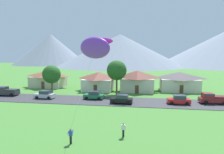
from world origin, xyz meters
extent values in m
cube|color=#38383D|center=(0.00, 29.35, 0.04)|extent=(160.00, 7.88, 0.08)
cone|color=gray|center=(-13.23, 151.02, 12.94)|extent=(101.99, 101.99, 25.87)
cone|color=gray|center=(-83.23, 171.06, 14.69)|extent=(70.69, 70.69, 29.38)
cube|color=beige|center=(14.56, 43.73, 1.59)|extent=(9.51, 6.80, 3.18)
pyramid|color=#564C51|center=(14.56, 43.73, 4.05)|extent=(10.27, 7.35, 1.75)
cube|color=brown|center=(14.56, 40.31, 1.00)|extent=(0.90, 0.06, 2.00)
cube|color=beige|center=(-6.39, 41.29, 1.56)|extent=(7.50, 7.77, 3.12)
pyramid|color=brown|center=(-6.39, 41.29, 3.98)|extent=(8.10, 8.39, 1.72)
cube|color=brown|center=(-6.39, 37.39, 1.00)|extent=(0.90, 0.06, 2.00)
cube|color=beige|center=(-22.12, 44.07, 1.56)|extent=(9.07, 6.41, 3.12)
pyramid|color=brown|center=(-22.12, 44.07, 3.98)|extent=(9.80, 6.92, 1.72)
cube|color=brown|center=(-22.12, 40.85, 1.00)|extent=(0.90, 0.06, 2.00)
cube|color=beige|center=(3.77, 41.28, 1.73)|extent=(8.21, 6.21, 3.45)
pyramid|color=brown|center=(3.77, 41.28, 4.40)|extent=(8.87, 6.71, 1.90)
cube|color=brown|center=(3.77, 38.16, 1.00)|extent=(0.90, 0.06, 2.00)
cylinder|color=brown|center=(-16.48, 34.80, 1.53)|extent=(0.44, 0.44, 3.06)
sphere|color=#23561E|center=(-16.48, 34.80, 4.69)|extent=(4.36, 4.36, 4.36)
cylinder|color=brown|center=(-0.95, 36.35, 2.00)|extent=(0.44, 0.44, 3.99)
sphere|color=#23561E|center=(-0.95, 36.35, 5.75)|extent=(4.69, 4.69, 4.69)
cube|color=#237042|center=(-5.02, 30.40, 0.68)|extent=(4.27, 1.97, 0.80)
cube|color=#2D3847|center=(-4.87, 30.39, 1.42)|extent=(2.26, 1.67, 0.68)
cylinder|color=black|center=(-6.41, 29.53, 0.40)|extent=(0.65, 0.27, 0.64)
cylinder|color=black|center=(-6.33, 31.37, 0.40)|extent=(0.65, 0.27, 0.64)
cylinder|color=black|center=(-3.71, 29.42, 0.40)|extent=(0.65, 0.27, 0.64)
cylinder|color=black|center=(-3.63, 31.26, 0.40)|extent=(0.65, 0.27, 0.64)
cube|color=#B7BCC1|center=(-15.55, 29.45, 0.68)|extent=(4.24, 1.90, 0.80)
cube|color=#2D3847|center=(-15.40, 29.45, 1.42)|extent=(2.24, 1.64, 0.68)
cylinder|color=black|center=(-16.92, 28.56, 0.40)|extent=(0.65, 0.26, 0.64)
cylinder|color=black|center=(-16.88, 30.40, 0.40)|extent=(0.65, 0.26, 0.64)
cylinder|color=black|center=(-14.22, 28.50, 0.40)|extent=(0.65, 0.26, 0.64)
cylinder|color=black|center=(-14.18, 30.34, 0.40)|extent=(0.65, 0.26, 0.64)
cube|color=black|center=(1.13, 27.68, 0.68)|extent=(4.27, 1.97, 0.80)
cube|color=#2D3847|center=(1.28, 27.68, 1.42)|extent=(2.26, 1.67, 0.68)
cylinder|color=black|center=(-0.26, 26.82, 0.40)|extent=(0.65, 0.27, 0.64)
cylinder|color=black|center=(-0.18, 28.66, 0.40)|extent=(0.65, 0.27, 0.64)
cylinder|color=black|center=(2.44, 26.71, 0.40)|extent=(0.65, 0.27, 0.64)
cylinder|color=black|center=(2.52, 28.55, 0.40)|extent=(0.65, 0.27, 0.64)
cube|color=red|center=(11.90, 28.89, 0.68)|extent=(4.21, 1.82, 0.80)
cube|color=#2D3847|center=(12.05, 28.89, 1.42)|extent=(2.21, 1.59, 0.68)
cylinder|color=black|center=(10.55, 27.96, 0.40)|extent=(0.64, 0.24, 0.64)
cylinder|color=black|center=(10.54, 29.80, 0.40)|extent=(0.64, 0.24, 0.64)
cylinder|color=black|center=(13.25, 27.98, 0.40)|extent=(0.64, 0.24, 0.64)
cylinder|color=black|center=(13.24, 29.82, 0.40)|extent=(0.64, 0.24, 0.64)
cube|color=maroon|center=(18.58, 30.28, 0.75)|extent=(5.27, 2.19, 0.84)
cube|color=maroon|center=(17.48, 30.24, 1.62)|extent=(1.97, 1.91, 0.90)
cube|color=#2D3847|center=(17.48, 30.24, 1.89)|extent=(1.68, 1.94, 0.28)
cube|color=maroon|center=(19.73, 30.33, 1.35)|extent=(2.77, 2.06, 0.36)
cylinder|color=black|center=(16.92, 29.20, 0.46)|extent=(0.77, 0.31, 0.76)
cylinder|color=black|center=(16.84, 31.24, 0.46)|extent=(0.77, 0.31, 0.76)
cylinder|color=black|center=(20.24, 31.37, 0.46)|extent=(0.77, 0.31, 0.76)
cube|color=#333338|center=(-25.61, 30.98, 0.75)|extent=(5.23, 2.09, 0.84)
cube|color=#333338|center=(-26.71, 30.96, 1.62)|extent=(1.93, 1.87, 0.90)
cube|color=#2D3847|center=(-26.71, 30.96, 1.89)|extent=(1.65, 1.91, 0.28)
cube|color=#28282C|center=(-24.46, 31.00, 1.35)|extent=(2.73, 2.01, 0.36)
cylinder|color=black|center=(-27.33, 31.97, 0.46)|extent=(0.76, 0.29, 0.76)
cylinder|color=black|center=(-23.89, 29.99, 0.46)|extent=(0.76, 0.29, 0.76)
cylinder|color=black|center=(-23.93, 32.03, 0.46)|extent=(0.76, 0.29, 0.76)
cylinder|color=black|center=(-2.34, 9.84, 0.44)|extent=(0.24, 0.24, 0.88)
cube|color=#2D51A3|center=(-2.34, 9.84, 1.17)|extent=(0.36, 0.22, 0.58)
sphere|color=brown|center=(-2.34, 9.84, 1.57)|extent=(0.21, 0.21, 0.21)
cylinder|color=#2D51A3|center=(-2.56, 9.90, 1.31)|extent=(0.18, 0.55, 0.37)
cylinder|color=#2D51A3|center=(-2.12, 9.90, 1.31)|extent=(0.18, 0.55, 0.37)
ellipsoid|color=purple|center=(-0.20, 12.02, 10.12)|extent=(4.33, 3.23, 2.59)
ellipsoid|color=#D12D9E|center=(0.04, 12.54, 10.83)|extent=(3.91, 2.18, 0.89)
cylinder|color=silver|center=(-1.27, 10.93, 5.83)|extent=(2.17, 2.21, 8.57)
cylinder|color=black|center=(2.96, 12.42, 0.44)|extent=(0.24, 0.24, 0.88)
cube|color=white|center=(2.96, 12.42, 1.17)|extent=(0.36, 0.22, 0.58)
sphere|color=#9E7051|center=(2.96, 12.42, 1.57)|extent=(0.21, 0.21, 0.21)
cylinder|color=white|center=(2.74, 12.42, 1.12)|extent=(0.12, 0.18, 0.59)
cylinder|color=white|center=(3.18, 12.42, 1.12)|extent=(0.12, 0.18, 0.59)
camera|label=1|loc=(4.98, -8.94, 9.37)|focal=31.34mm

